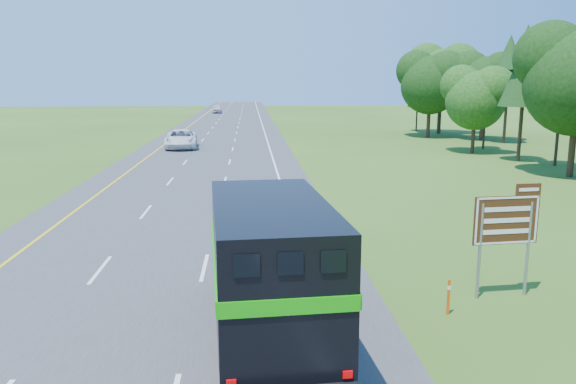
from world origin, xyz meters
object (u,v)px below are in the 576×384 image
white_suv (181,139)px  exit_sign (507,225)px  horse_truck (268,265)px  far_car (217,109)px

white_suv → exit_sign: exit_sign is taller
horse_truck → exit_sign: 7.79m
white_suv → exit_sign: bearing=-74.5°
horse_truck → far_car: horse_truck is taller
exit_sign → far_car: bearing=92.4°
far_car → white_suv: bearing=-92.5°
white_suv → far_car: size_ratio=1.32×
horse_truck → far_car: 107.88m
white_suv → horse_truck: bearing=-84.7°
horse_truck → exit_sign: size_ratio=2.44×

